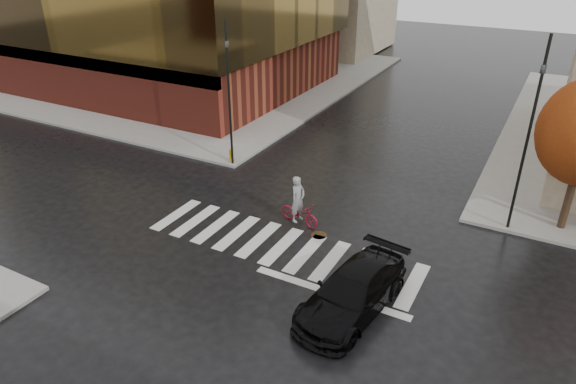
# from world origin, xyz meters

# --- Properties ---
(ground) EXTENTS (120.00, 120.00, 0.00)m
(ground) POSITION_xyz_m (0.00, 0.00, 0.00)
(ground) COLOR black
(ground) RESTS_ON ground
(sidewalk_nw) EXTENTS (30.00, 30.00, 0.15)m
(sidewalk_nw) POSITION_xyz_m (-21.00, 21.00, 0.07)
(sidewalk_nw) COLOR gray
(sidewalk_nw) RESTS_ON ground
(crosswalk) EXTENTS (12.00, 3.00, 0.01)m
(crosswalk) POSITION_xyz_m (0.00, 0.50, 0.01)
(crosswalk) COLOR silver
(crosswalk) RESTS_ON ground
(sedan) EXTENTS (2.81, 5.42, 1.50)m
(sedan) POSITION_xyz_m (4.02, -1.80, 0.75)
(sedan) COLOR black
(sedan) RESTS_ON ground
(cyclist) EXTENTS (2.08, 1.07, 2.25)m
(cyclist) POSITION_xyz_m (-0.22, 2.50, 0.77)
(cyclist) COLOR maroon
(cyclist) RESTS_ON ground
(traffic_light_nw) EXTENTS (0.23, 0.21, 7.63)m
(traffic_light_nw) POSITION_xyz_m (-6.30, 6.30, 4.53)
(traffic_light_nw) COLOR black
(traffic_light_nw) RESTS_ON sidewalk_nw
(traffic_light_ne) EXTENTS (0.23, 0.25, 8.13)m
(traffic_light_ne) POSITION_xyz_m (7.98, 6.30, 4.88)
(traffic_light_ne) COLOR black
(traffic_light_ne) RESTS_ON sidewalk_ne
(fire_hydrant) EXTENTS (0.27, 0.27, 0.76)m
(fire_hydrant) POSITION_xyz_m (-6.50, 6.50, 0.57)
(fire_hydrant) COLOR gold
(fire_hydrant) RESTS_ON sidewalk_nw
(manhole) EXTENTS (0.88, 0.88, 0.01)m
(manhole) POSITION_xyz_m (0.99, 2.00, 0.01)
(manhole) COLOR #453218
(manhole) RESTS_ON ground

